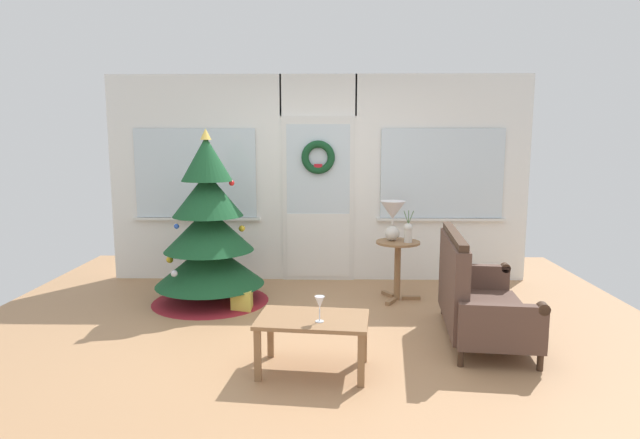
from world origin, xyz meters
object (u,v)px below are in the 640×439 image
Objects in this scene: table_lamp at (393,215)px; wine_glass at (320,303)px; settee_sofa at (474,297)px; christmas_tree at (209,238)px; coffee_table at (313,326)px; side_table at (398,258)px; flower_vase at (408,232)px; gift_box at (242,300)px.

table_lamp is 2.26× the size of wine_glass.
settee_sofa is 3.30× the size of table_lamp.
coffee_table is (1.18, -1.75, -0.35)m from christmas_tree.
side_table is at bearing -33.69° from table_lamp.
settee_sofa is 2.19× the size of side_table.
flower_vase reaches higher than settee_sofa.
side_table reaches higher than coffee_table.
side_table is 3.21× the size of gift_box.
christmas_tree reaches higher than side_table.
side_table is 0.48m from table_lamp.
settee_sofa is 7.44× the size of wine_glass.
gift_box is (-1.77, -0.33, -0.68)m from flower_vase.
flower_vase reaches higher than coffee_table.
wine_glass is (-0.92, -1.88, -0.21)m from flower_vase.
gift_box is at bearing -36.53° from christmas_tree.
christmas_tree is at bearing -179.06° from flower_vase.
coffee_table reaches higher than gift_box.
settee_sofa is 1.58m from coffee_table.
gift_box is (-1.67, -0.39, -0.37)m from side_table.
table_lamp is (2.00, 0.14, 0.24)m from christmas_tree.
christmas_tree is 5.38× the size of flower_vase.
coffee_table is (-0.82, -1.88, -0.58)m from table_lamp.
settee_sofa is 1.44m from table_lamp.
christmas_tree is 2.82m from settee_sofa.
table_lamp is 2.15m from wine_glass.
side_table is 1.50× the size of table_lamp.
wine_glass is (-0.82, -1.94, 0.10)m from side_table.
coffee_table is (-0.98, -1.78, -0.42)m from flower_vase.
flower_vase is at bearing 10.51° from gift_box.
side_table is (-0.54, 1.13, 0.10)m from settee_sofa.
wine_glass is at bearing -61.41° from gift_box.
settee_sofa is 7.03× the size of gift_box.
wine_glass is (0.05, -0.09, 0.21)m from coffee_table.
side_table is 1.89× the size of flower_vase.
table_lamp is 0.49× the size of coffee_table.
christmas_tree is 2.16m from flower_vase.
table_lamp reaches higher than coffee_table.
christmas_tree is at bearing -177.34° from side_table.
coffee_table is at bearing -113.43° from table_lamp.
flower_vase is (-0.44, 1.07, 0.40)m from settee_sofa.
christmas_tree is 2.85× the size of side_table.
side_table is at bearing 2.66° from christmas_tree.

